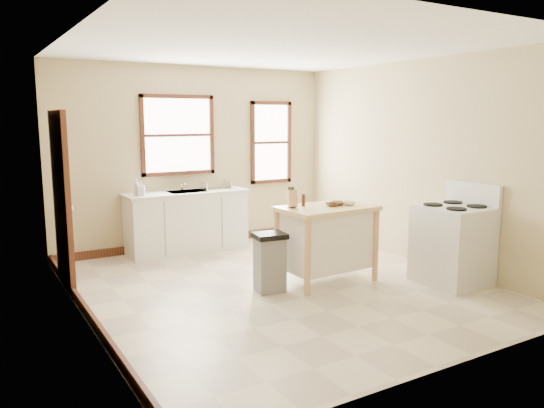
# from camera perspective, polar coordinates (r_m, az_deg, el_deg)

# --- Properties ---
(floor) EXTENTS (5.00, 5.00, 0.00)m
(floor) POSITION_cam_1_polar(r_m,az_deg,el_deg) (6.48, 0.82, -8.83)
(floor) COLOR #B4A38E
(floor) RESTS_ON ground
(ceiling) EXTENTS (5.00, 5.00, 0.00)m
(ceiling) POSITION_cam_1_polar(r_m,az_deg,el_deg) (6.21, 0.88, 16.55)
(ceiling) COLOR white
(ceiling) RESTS_ON ground
(wall_back) EXTENTS (4.50, 0.04, 2.80)m
(wall_back) POSITION_cam_1_polar(r_m,az_deg,el_deg) (8.41, -8.15, 4.99)
(wall_back) COLOR tan
(wall_back) RESTS_ON ground
(wall_left) EXTENTS (0.04, 5.00, 2.80)m
(wall_left) POSITION_cam_1_polar(r_m,az_deg,el_deg) (5.37, -20.07, 2.15)
(wall_left) COLOR tan
(wall_left) RESTS_ON ground
(wall_right) EXTENTS (0.04, 5.00, 2.80)m
(wall_right) POSITION_cam_1_polar(r_m,az_deg,el_deg) (7.61, 15.47, 4.31)
(wall_right) COLOR tan
(wall_right) RESTS_ON ground
(window_main) EXTENTS (1.17, 0.06, 1.22)m
(window_main) POSITION_cam_1_polar(r_m,az_deg,el_deg) (8.27, -10.09, 7.30)
(window_main) COLOR #331A0E
(window_main) RESTS_ON wall_back
(window_side) EXTENTS (0.77, 0.06, 1.37)m
(window_side) POSITION_cam_1_polar(r_m,az_deg,el_deg) (8.99, -0.12, 6.63)
(window_side) COLOR #331A0E
(window_side) RESTS_ON wall_back
(door_left) EXTENTS (0.06, 0.90, 2.10)m
(door_left) POSITION_cam_1_polar(r_m,az_deg,el_deg) (6.69, -21.68, 0.33)
(door_left) COLOR #331A0E
(door_left) RESTS_ON ground
(baseboard_back) EXTENTS (4.50, 0.04, 0.12)m
(baseboard_back) POSITION_cam_1_polar(r_m,az_deg,el_deg) (8.59, -7.87, -3.97)
(baseboard_back) COLOR #331A0E
(baseboard_back) RESTS_ON ground
(baseboard_left) EXTENTS (0.04, 5.00, 0.12)m
(baseboard_left) POSITION_cam_1_polar(r_m,az_deg,el_deg) (5.69, -19.01, -11.34)
(baseboard_left) COLOR #331A0E
(baseboard_left) RESTS_ON ground
(sink_counter) EXTENTS (1.86, 0.62, 0.92)m
(sink_counter) POSITION_cam_1_polar(r_m,az_deg,el_deg) (8.15, -9.13, -1.84)
(sink_counter) COLOR silver
(sink_counter) RESTS_ON ground
(faucet) EXTENTS (0.03, 0.03, 0.22)m
(faucet) POSITION_cam_1_polar(r_m,az_deg,el_deg) (8.23, -9.70, 2.27)
(faucet) COLOR silver
(faucet) RESTS_ON sink_counter
(soap_bottle_a) EXTENTS (0.10, 0.10, 0.23)m
(soap_bottle_a) POSITION_cam_1_polar(r_m,az_deg,el_deg) (7.80, -14.38, 1.78)
(soap_bottle_a) COLOR #B2B2B2
(soap_bottle_a) RESTS_ON sink_counter
(soap_bottle_b) EXTENTS (0.12, 0.12, 0.21)m
(soap_bottle_b) POSITION_cam_1_polar(r_m,az_deg,el_deg) (7.74, -13.90, 1.64)
(soap_bottle_b) COLOR #B2B2B2
(soap_bottle_b) RESTS_ON sink_counter
(dish_rack) EXTENTS (0.52, 0.45, 0.11)m
(dish_rack) POSITION_cam_1_polar(r_m,az_deg,el_deg) (8.24, -6.13, 1.97)
(dish_rack) COLOR silver
(dish_rack) RESTS_ON sink_counter
(kitchen_island) EXTENTS (1.18, 0.78, 0.94)m
(kitchen_island) POSITION_cam_1_polar(r_m,az_deg,el_deg) (6.59, 5.87, -4.30)
(kitchen_island) COLOR #F6D391
(kitchen_island) RESTS_ON ground
(knife_block) EXTENTS (0.12, 0.12, 0.20)m
(knife_block) POSITION_cam_1_polar(r_m,az_deg,el_deg) (6.35, 2.20, 0.48)
(knife_block) COLOR tan
(knife_block) RESTS_ON kitchen_island
(pepper_grinder) EXTENTS (0.05, 0.05, 0.15)m
(pepper_grinder) POSITION_cam_1_polar(r_m,az_deg,el_deg) (6.48, 3.40, 0.42)
(pepper_grinder) COLOR #3F1F11
(pepper_grinder) RESTS_ON kitchen_island
(bowl_a) EXTENTS (0.20, 0.20, 0.04)m
(bowl_a) POSITION_cam_1_polar(r_m,az_deg,el_deg) (6.51, 6.43, -0.07)
(bowl_a) COLOR brown
(bowl_a) RESTS_ON kitchen_island
(bowl_b) EXTENTS (0.24, 0.24, 0.04)m
(bowl_b) POSITION_cam_1_polar(r_m,az_deg,el_deg) (6.61, 7.14, 0.08)
(bowl_b) COLOR brown
(bowl_b) RESTS_ON kitchen_island
(bowl_c) EXTENTS (0.18, 0.18, 0.05)m
(bowl_c) POSITION_cam_1_polar(r_m,az_deg,el_deg) (6.62, 8.32, 0.09)
(bowl_c) COLOR white
(bowl_c) RESTS_ON kitchen_island
(trash_bin) EXTENTS (0.40, 0.35, 0.70)m
(trash_bin) POSITION_cam_1_polar(r_m,az_deg,el_deg) (6.20, -0.24, -6.30)
(trash_bin) COLOR slate
(trash_bin) RESTS_ON ground
(gas_stove) EXTENTS (0.77, 0.78, 1.23)m
(gas_stove) POSITION_cam_1_polar(r_m,az_deg,el_deg) (6.82, 18.89, -3.08)
(gas_stove) COLOR silver
(gas_stove) RESTS_ON ground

